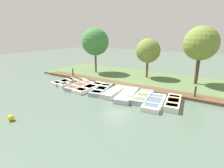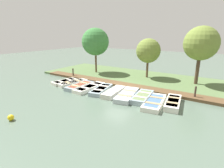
{
  "view_description": "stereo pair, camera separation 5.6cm",
  "coord_description": "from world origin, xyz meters",
  "px_view_note": "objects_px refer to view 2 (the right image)",
  "views": [
    {
      "loc": [
        13.37,
        8.04,
        5.17
      ],
      "look_at": [
        0.32,
        -0.32,
        0.65
      ],
      "focal_mm": 28.0,
      "sensor_mm": 36.0,
      "label": 1
    },
    {
      "loc": [
        13.33,
        8.09,
        5.17
      ],
      "look_at": [
        0.32,
        -0.32,
        0.65
      ],
      "focal_mm": 28.0,
      "sensor_mm": 36.0,
      "label": 2
    }
  ],
  "objects_px": {
    "rowboat_0": "(65,82)",
    "park_tree_left": "(148,51)",
    "rowboat_4": "(101,90)",
    "rowboat_8": "(154,102)",
    "rowboat_2": "(80,86)",
    "park_tree_center": "(201,44)",
    "rowboat_9": "(173,103)",
    "mooring_post_far": "(195,93)",
    "park_tree_far_left": "(95,42)",
    "rowboat_5": "(114,92)",
    "buoy": "(11,118)",
    "rowboat_7": "(142,97)",
    "rowboat_3": "(90,88)",
    "mooring_post_near": "(73,73)",
    "rowboat_1": "(73,83)",
    "rowboat_6": "(127,95)"
  },
  "relations": [
    {
      "from": "rowboat_2",
      "to": "rowboat_4",
      "type": "distance_m",
      "value": 2.44
    },
    {
      "from": "rowboat_1",
      "to": "park_tree_far_left",
      "type": "bearing_deg",
      "value": -154.81
    },
    {
      "from": "rowboat_4",
      "to": "mooring_post_near",
      "type": "height_order",
      "value": "mooring_post_near"
    },
    {
      "from": "rowboat_7",
      "to": "park_tree_center",
      "type": "bearing_deg",
      "value": 148.04
    },
    {
      "from": "park_tree_center",
      "to": "buoy",
      "type": "bearing_deg",
      "value": -30.48
    },
    {
      "from": "rowboat_5",
      "to": "mooring_post_far",
      "type": "height_order",
      "value": "mooring_post_far"
    },
    {
      "from": "park_tree_left",
      "to": "rowboat_0",
      "type": "bearing_deg",
      "value": -45.9
    },
    {
      "from": "rowboat_9",
      "to": "park_tree_left",
      "type": "distance_m",
      "value": 8.43
    },
    {
      "from": "buoy",
      "to": "park_tree_center",
      "type": "xyz_separation_m",
      "value": [
        -14.23,
        8.38,
        4.02
      ]
    },
    {
      "from": "rowboat_9",
      "to": "park_tree_left",
      "type": "xyz_separation_m",
      "value": [
        -6.35,
        -4.63,
        3.04
      ]
    },
    {
      "from": "rowboat_9",
      "to": "rowboat_8",
      "type": "bearing_deg",
      "value": -73.72
    },
    {
      "from": "rowboat_2",
      "to": "rowboat_3",
      "type": "relative_size",
      "value": 0.89
    },
    {
      "from": "rowboat_4",
      "to": "rowboat_8",
      "type": "xyz_separation_m",
      "value": [
        0.28,
        5.15,
        -0.01
      ]
    },
    {
      "from": "rowboat_2",
      "to": "mooring_post_near",
      "type": "bearing_deg",
      "value": -128.08
    },
    {
      "from": "rowboat_2",
      "to": "mooring_post_far",
      "type": "xyz_separation_m",
      "value": [
        -2.73,
        9.96,
        0.38
      ]
    },
    {
      "from": "rowboat_3",
      "to": "rowboat_9",
      "type": "bearing_deg",
      "value": 94.27
    },
    {
      "from": "mooring_post_near",
      "to": "buoy",
      "type": "relative_size",
      "value": 3.02
    },
    {
      "from": "rowboat_2",
      "to": "rowboat_7",
      "type": "relative_size",
      "value": 1.0
    },
    {
      "from": "rowboat_2",
      "to": "rowboat_9",
      "type": "bearing_deg",
      "value": 92.46
    },
    {
      "from": "park_tree_left",
      "to": "rowboat_9",
      "type": "bearing_deg",
      "value": 36.08
    },
    {
      "from": "rowboat_0",
      "to": "mooring_post_near",
      "type": "height_order",
      "value": "mooring_post_near"
    },
    {
      "from": "rowboat_7",
      "to": "mooring_post_far",
      "type": "height_order",
      "value": "mooring_post_far"
    },
    {
      "from": "rowboat_1",
      "to": "rowboat_9",
      "type": "distance_m",
      "value": 10.24
    },
    {
      "from": "mooring_post_far",
      "to": "mooring_post_near",
      "type": "bearing_deg",
      "value": -90.0
    },
    {
      "from": "rowboat_7",
      "to": "rowboat_4",
      "type": "bearing_deg",
      "value": -93.86
    },
    {
      "from": "rowboat_6",
      "to": "rowboat_8",
      "type": "xyz_separation_m",
      "value": [
        0.28,
        2.47,
        -0.02
      ]
    },
    {
      "from": "rowboat_5",
      "to": "rowboat_8",
      "type": "bearing_deg",
      "value": 80.43
    },
    {
      "from": "rowboat_9",
      "to": "mooring_post_far",
      "type": "bearing_deg",
      "value": 143.79
    },
    {
      "from": "rowboat_7",
      "to": "rowboat_8",
      "type": "distance_m",
      "value": 1.29
    },
    {
      "from": "rowboat_2",
      "to": "park_tree_center",
      "type": "relative_size",
      "value": 0.55
    },
    {
      "from": "mooring_post_near",
      "to": "park_tree_far_left",
      "type": "relative_size",
      "value": 0.19
    },
    {
      "from": "mooring_post_near",
      "to": "rowboat_3",
      "type": "bearing_deg",
      "value": 61.35
    },
    {
      "from": "rowboat_1",
      "to": "rowboat_5",
      "type": "relative_size",
      "value": 1.04
    },
    {
      "from": "mooring_post_far",
      "to": "buoy",
      "type": "height_order",
      "value": "mooring_post_far"
    },
    {
      "from": "rowboat_5",
      "to": "mooring_post_near",
      "type": "relative_size",
      "value": 2.79
    },
    {
      "from": "rowboat_2",
      "to": "park_tree_center",
      "type": "height_order",
      "value": "park_tree_center"
    },
    {
      "from": "rowboat_1",
      "to": "rowboat_6",
      "type": "xyz_separation_m",
      "value": [
        0.26,
        6.55,
        0.03
      ]
    },
    {
      "from": "rowboat_0",
      "to": "mooring_post_far",
      "type": "relative_size",
      "value": 2.52
    },
    {
      "from": "rowboat_0",
      "to": "buoy",
      "type": "height_order",
      "value": "buoy"
    },
    {
      "from": "rowboat_6",
      "to": "park_tree_far_left",
      "type": "bearing_deg",
      "value": -137.46
    },
    {
      "from": "rowboat_0",
      "to": "park_tree_center",
      "type": "xyz_separation_m",
      "value": [
        -6.61,
        11.97,
        4.05
      ]
    },
    {
      "from": "mooring_post_far",
      "to": "park_tree_far_left",
      "type": "distance_m",
      "value": 13.34
    },
    {
      "from": "rowboat_3",
      "to": "rowboat_6",
      "type": "height_order",
      "value": "rowboat_6"
    },
    {
      "from": "rowboat_2",
      "to": "buoy",
      "type": "height_order",
      "value": "rowboat_2"
    },
    {
      "from": "rowboat_3",
      "to": "mooring_post_near",
      "type": "bearing_deg",
      "value": -117.18
    },
    {
      "from": "rowboat_4",
      "to": "park_tree_far_left",
      "type": "bearing_deg",
      "value": -151.03
    },
    {
      "from": "rowboat_0",
      "to": "park_tree_far_left",
      "type": "relative_size",
      "value": 0.49
    },
    {
      "from": "mooring_post_far",
      "to": "rowboat_9",
      "type": "bearing_deg",
      "value": -27.71
    },
    {
      "from": "rowboat_0",
      "to": "rowboat_6",
      "type": "distance_m",
      "value": 7.66
    },
    {
      "from": "rowboat_0",
      "to": "park_tree_left",
      "type": "relative_size",
      "value": 0.62
    }
  ]
}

